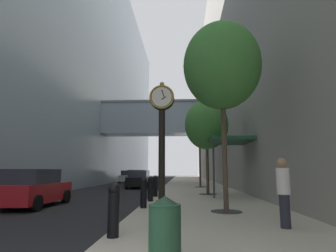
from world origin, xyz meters
The scene contains 19 objects.
ground_plane centered at (0.00, 27.00, 0.00)m, with size 110.00×110.00×0.00m, color black.
sidewalk_right centered at (2.88, 30.00, 0.07)m, with size 5.76×80.00×0.14m, color #BCB29E.
building_block_left centered at (-11.62, 29.99, 15.37)m, with size 22.26×80.00×30.85m.
building_block_right centered at (10.26, 30.00, 13.70)m, with size 9.00×80.00×27.40m.
street_clock centered at (1.10, 6.29, 2.60)m, with size 0.84×0.55×4.48m.
bollard_nearest centered at (0.24, 3.38, 0.76)m, with size 0.27×0.27×1.18m.
bollard_third centered at (0.24, 8.24, 0.76)m, with size 0.27×0.27×1.18m.
bollard_fourth centered at (0.24, 10.67, 0.76)m, with size 0.27×0.27×1.18m.
bollard_fifth centered at (0.24, 13.10, 0.76)m, with size 0.27×0.27×1.18m.
street_tree_near centered at (3.33, 7.40, 5.57)m, with size 2.96×2.96×7.15m.
street_tree_mid_near centered at (3.33, 14.81, 4.48)m, with size 2.77×2.77×5.94m.
street_tree_mid_far centered at (3.33, 22.22, 5.17)m, with size 2.21×2.21×6.34m.
trash_bin centered at (1.50, 1.65, 0.68)m, with size 0.53×0.53×1.05m.
pedestrian_walking centered at (4.41, 4.58, 1.09)m, with size 0.43×0.43×1.78m.
storefront_awning centered at (4.52, 13.84, 3.28)m, with size 2.40×3.60×3.30m.
car_red_near centered at (-4.91, 9.42, 0.80)m, with size 2.13×4.17×1.65m.
car_grey_mid centered at (-3.26, 28.07, 0.80)m, with size 2.15×4.12×1.64m.
car_white_far centered at (-5.13, 33.38, 0.77)m, with size 2.10×4.03×1.57m.
car_black_trailing centered at (-2.18, 22.97, 0.78)m, with size 2.06×4.44×1.60m.
Camera 1 is at (1.80, -3.01, 1.60)m, focal length 29.97 mm.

